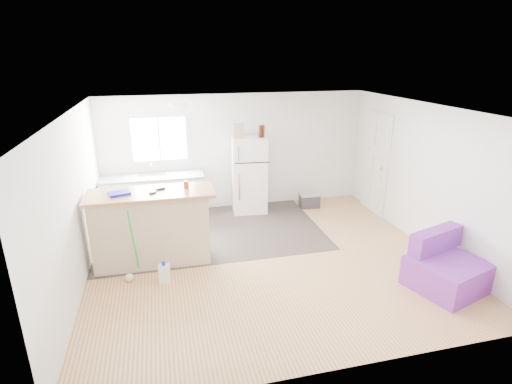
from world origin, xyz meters
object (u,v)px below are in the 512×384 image
purple_seat (445,269)px  peninsula (152,227)px  refrigerator (249,175)px  cardboard_box (238,131)px  bottle_right (263,131)px  red_cup (186,185)px  mop (131,265)px  kitchen_cabinets (154,197)px  cleaner_jug (164,274)px  bottle_left (260,132)px  cooler (309,200)px  blue_tray (119,193)px

purple_seat → peninsula: bearing=139.4°
refrigerator → cardboard_box: bearing=-160.1°
purple_seat → bottle_right: 4.15m
red_cup → bottle_right: 2.44m
cardboard_box → bottle_right: bearing=2.0°
peninsula → mop: bearing=-123.0°
peninsula → refrigerator: bearing=43.2°
cardboard_box → bottle_right: 0.51m
kitchen_cabinets → purple_seat: (3.99, -3.56, -0.18)m
cleaner_jug → bottle_right: bottle_right is taller
bottle_right → refrigerator: bearing=172.3°
cardboard_box → peninsula: bearing=-135.1°
cleaner_jug → bottle_left: size_ratio=1.38×
kitchen_cabinets → cleaner_jug: size_ratio=5.79×
cleaner_jug → red_cup: red_cup is taller
cleaner_jug → cardboard_box: bearing=63.3°
cooler → cardboard_box: cardboard_box is taller
peninsula → bottle_right: (2.25, 1.76, 1.09)m
refrigerator → blue_tray: (-2.39, -1.81, 0.41)m
cleaner_jug → cardboard_box: size_ratio=1.15×
refrigerator → cardboard_box: (-0.22, -0.06, 0.93)m
cleaner_jug → mop: 0.52m
peninsula → red_cup: red_cup is taller
kitchen_cabinets → cardboard_box: bearing=-2.4°
cooler → bottle_right: size_ratio=1.78×
red_cup → blue_tray: size_ratio=0.40×
bottle_right → peninsula: bearing=-142.0°
refrigerator → mop: size_ratio=1.38×
cleaner_jug → blue_tray: 1.37m
mop → bottle_left: (2.52, 2.22, 1.45)m
blue_tray → purple_seat: bearing=-21.2°
kitchen_cabinets → cooler: kitchen_cabinets is taller
bottle_left → kitchen_cabinets: bearing=177.4°
blue_tray → red_cup: bearing=2.9°
blue_tray → bottle_left: (2.61, 1.74, 0.49)m
mop → blue_tray: size_ratio=3.77×
refrigerator → cooler: 1.45m
kitchen_cabinets → refrigerator: refrigerator is taller
cardboard_box → bottle_left: 0.44m
bottle_right → bottle_left: bearing=-154.9°
mop → bottle_right: 3.72m
blue_tray → cooler: bearing=24.3°
blue_tray → bottle_right: bearing=33.5°
refrigerator → cleaner_jug: (-1.83, -2.50, -0.63)m
peninsula → bottle_right: bottle_right is taller
blue_tray → cardboard_box: (2.17, 1.75, 0.52)m
cooler → bottle_right: bearing=178.1°
peninsula → mop: size_ratio=1.70×
red_cup → mop: bearing=-149.6°
cleaner_jug → bottle_right: bearing=56.0°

